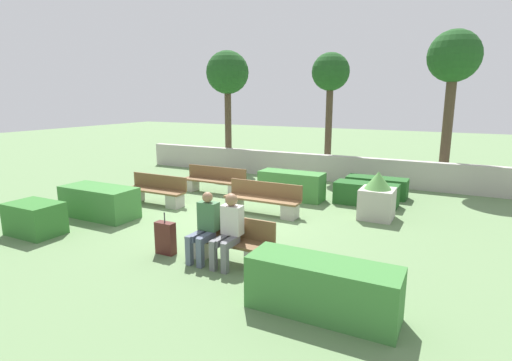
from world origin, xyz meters
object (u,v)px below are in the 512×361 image
Objects in this scene: tree_leftmost at (227,75)px; tree_center_left at (330,76)px; bench_left_side at (155,193)px; suitcase at (165,238)px; planter_corner_left at (377,197)px; bench_front at (230,246)px; bench_back at (262,202)px; person_seated_woman at (205,224)px; person_seated_man at (229,227)px; tree_center_right at (454,62)px; bench_right_side at (214,183)px.

tree_center_left is (4.29, 0.39, -0.13)m from tree_leftmost.
suitcase reaches higher than bench_left_side.
planter_corner_left is at bearing -60.27° from tree_center_left.
bench_back is (-0.85, 3.06, 0.02)m from bench_front.
bench_left_side is 4.46m from person_seated_woman.
suitcase is at bearing -50.80° from bench_left_side.
person_seated_woman is at bearing -86.80° from tree_center_left.
bench_front is 1.40× the size of planter_corner_left.
planter_corner_left is at bearing -32.89° from tree_leftmost.
tree_leftmost is at bearing 121.24° from person_seated_man.
bench_front is 10.24m from tree_center_right.
tree_leftmost is (-1.24, 6.10, 3.59)m from bench_left_side.
suitcase is at bearing -115.96° from tree_center_right.
suitcase is at bearing -92.10° from tree_center_left.
bench_front is 1.31× the size of person_seated_woman.
suitcase is at bearing -168.57° from bench_front.
bench_front is 0.34× the size of tree_leftmost.
tree_center_left is at bearing 64.79° from bench_right_side.
bench_front is at bearing -37.12° from bench_left_side.
bench_back is at bearing 105.47° from bench_front.
planter_corner_left is (1.90, 4.01, 0.24)m from bench_front.
tree_leftmost is at bearing 147.11° from planter_corner_left.
planter_corner_left is (2.75, 0.96, 0.23)m from bench_back.
bench_left_side is at bearing -138.26° from tree_center_right.
person_seated_woman is (-0.52, -0.00, -0.02)m from person_seated_man.
planter_corner_left is 0.23× the size of tree_center_right.
suitcase is (-3.21, -4.28, -0.23)m from planter_corner_left.
person_seated_man reaches higher than bench_back.
tree_center_right is (1.28, 4.94, 3.58)m from planter_corner_left.
bench_right_side is at bearing 126.13° from person_seated_man.
person_seated_man is 1.09× the size of planter_corner_left.
bench_back is 0.40× the size of tree_center_right.
person_seated_woman is 9.69m from tree_center_left.
suitcase is 0.18× the size of tree_center_left.
bench_back is at bearing -160.83° from planter_corner_left.
bench_left_side is 4.89m from person_seated_man.
bench_right_side is at bearing 150.75° from bench_back.
person_seated_man is 0.28× the size of tree_center_left.
person_seated_woman is 10.37m from tree_center_right.
tree_center_left is at bearing 87.90° from suitcase.
bench_front and bench_left_side have the same top height.
tree_leftmost is (-1.99, 4.21, 3.58)m from bench_right_side.
person_seated_woman is 1.53× the size of suitcase.
person_seated_woman is at bearing -119.56° from planter_corner_left.
person_seated_woman is at bearing -57.02° from bench_right_side.
tree_center_left is (-0.96, 9.03, 3.47)m from bench_front.
planter_corner_left is at bearing -104.52° from tree_center_right.
suitcase is 0.17× the size of tree_leftmost.
tree_center_right reaches higher than bench_left_side.
bench_back is 1.72× the size of planter_corner_left.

